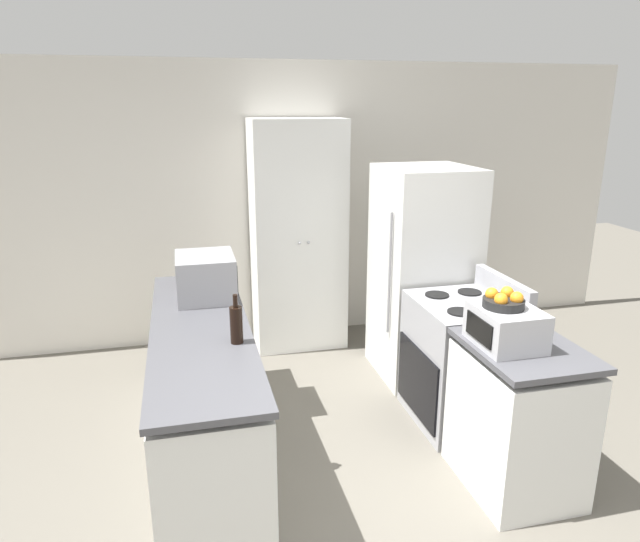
{
  "coord_description": "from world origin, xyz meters",
  "views": [
    {
      "loc": [
        -0.95,
        -2.14,
        2.23
      ],
      "look_at": [
        0.0,
        1.73,
        1.05
      ],
      "focal_mm": 32.0,
      "sensor_mm": 36.0,
      "label": 1
    }
  ],
  "objects": [
    {
      "name": "wall_back",
      "position": [
        0.0,
        3.18,
        1.3
      ],
      "size": [
        7.0,
        0.06,
        2.6
      ],
      "color": "silver",
      "rests_on": "ground_plane"
    },
    {
      "name": "counter_left",
      "position": [
        -0.89,
        1.22,
        0.44
      ],
      "size": [
        0.6,
        2.24,
        0.9
      ],
      "color": "silver",
      "rests_on": "ground_plane"
    },
    {
      "name": "counter_right",
      "position": [
        0.89,
        0.47,
        0.44
      ],
      "size": [
        0.6,
        0.74,
        0.9
      ],
      "color": "silver",
      "rests_on": "ground_plane"
    },
    {
      "name": "pantry_cabinet",
      "position": [
        0.07,
        2.87,
        1.05
      ],
      "size": [
        0.83,
        0.53,
        2.1
      ],
      "color": "white",
      "rests_on": "ground_plane"
    },
    {
      "name": "stove",
      "position": [
        0.91,
        1.23,
        0.46
      ],
      "size": [
        0.66,
        0.74,
        1.06
      ],
      "color": "#9E9EA3",
      "rests_on": "ground_plane"
    },
    {
      "name": "refrigerator",
      "position": [
        0.94,
        2.02,
        0.88
      ],
      "size": [
        0.73,
        0.77,
        1.75
      ],
      "color": "white",
      "rests_on": "ground_plane"
    },
    {
      "name": "microwave",
      "position": [
        -0.82,
        1.76,
        1.06
      ],
      "size": [
        0.41,
        0.46,
        0.31
      ],
      "color": "#939399",
      "rests_on": "counter_left"
    },
    {
      "name": "wine_bottle",
      "position": [
        -0.69,
        0.92,
        1.02
      ],
      "size": [
        0.07,
        0.07,
        0.29
      ],
      "color": "black",
      "rests_on": "counter_left"
    },
    {
      "name": "toaster_oven",
      "position": [
        0.78,
        0.52,
        1.02
      ],
      "size": [
        0.34,
        0.4,
        0.22
      ],
      "color": "#B2B2B7",
      "rests_on": "counter_right"
    },
    {
      "name": "fruit_bowl",
      "position": [
        0.76,
        0.54,
        1.17
      ],
      "size": [
        0.23,
        0.23,
        0.1
      ],
      "color": "black",
      "rests_on": "toaster_oven"
    }
  ]
}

